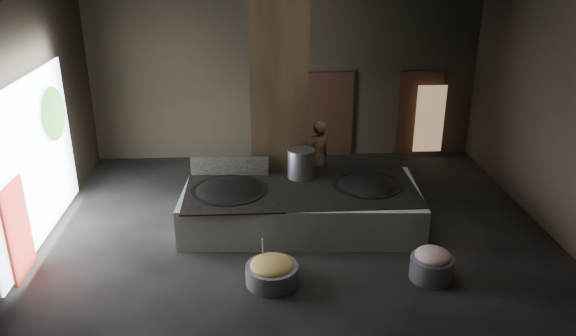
{
  "coord_description": "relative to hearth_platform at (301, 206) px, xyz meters",
  "views": [
    {
      "loc": [
        -0.79,
        -9.81,
        5.41
      ],
      "look_at": [
        -0.17,
        0.47,
        1.25
      ],
      "focal_mm": 35.0,
      "sensor_mm": 36.0,
      "label": 1
    }
  ],
  "objects": [
    {
      "name": "pillar",
      "position": [
        -0.38,
        1.45,
        1.84
      ],
      "size": [
        1.2,
        1.2,
        4.5
      ],
      "primitive_type": "cube",
      "color": "black",
      "rests_on": "ground"
    },
    {
      "name": "doorway_far",
      "position": [
        3.52,
        4.0,
        0.69
      ],
      "size": [
        1.18,
        0.08,
        2.38
      ],
      "primitive_type": "cube",
      "color": "black",
      "rests_on": "ground"
    },
    {
      "name": "floor",
      "position": [
        -0.08,
        -0.45,
        -0.46
      ],
      "size": [
        10.0,
        9.0,
        0.1
      ],
      "primitive_type": "cube",
      "color": "black",
      "rests_on": "ground"
    },
    {
      "name": "wok_right",
      "position": [
        1.35,
        0.05,
        0.34
      ],
      "size": [
        1.38,
        1.38,
        0.39
      ],
      "primitive_type": "ellipsoid",
      "color": "black",
      "rests_on": "hearth_platform"
    },
    {
      "name": "ladle",
      "position": [
        -0.81,
        -1.95,
        0.14
      ],
      "size": [
        0.04,
        0.36,
        0.64
      ],
      "primitive_type": "cylinder",
      "rotation": [
        0.49,
        0.0,
        -0.03
      ],
      "color": "#94979A",
      "rests_on": "veg_basin"
    },
    {
      "name": "stock_pot",
      "position": [
        0.05,
        0.55,
        0.72
      ],
      "size": [
        0.57,
        0.57,
        0.61
      ],
      "primitive_type": "cylinder",
      "color": "#94979A",
      "rests_on": "hearth_platform"
    },
    {
      "name": "cook",
      "position": [
        0.51,
        1.61,
        0.45
      ],
      "size": [
        0.74,
        0.65,
        1.72
      ],
      "primitive_type": "imported",
      "rotation": [
        0.0,
        0.0,
        3.64
      ],
      "color": "brown",
      "rests_on": "ground"
    },
    {
      "name": "platform_cap",
      "position": [
        0.0,
        0.0,
        0.41
      ],
      "size": [
        4.6,
        2.21,
        0.03
      ],
      "primitive_type": "cube",
      "color": "black",
      "rests_on": "hearth_platform"
    },
    {
      "name": "meat_fill",
      "position": [
        2.09,
        -2.12,
        0.04
      ],
      "size": [
        0.61,
        0.61,
        0.23
      ],
      "primitive_type": "ellipsoid",
      "color": "tan",
      "rests_on": "meat_basin"
    },
    {
      "name": "tree_silhouette",
      "position": [
        -4.93,
        0.85,
        1.79
      ],
      "size": [
        0.28,
        1.1,
        1.1
      ],
      "primitive_type": "ellipsoid",
      "color": "#194714",
      "rests_on": "left_opening"
    },
    {
      "name": "wok_left",
      "position": [
        -1.45,
        -0.05,
        0.34
      ],
      "size": [
        1.48,
        1.48,
        0.41
      ],
      "primitive_type": "ellipsoid",
      "color": "black",
      "rests_on": "hearth_platform"
    },
    {
      "name": "hearth_platform",
      "position": [
        0.0,
        0.0,
        0.0
      ],
      "size": [
        4.84,
        2.54,
        0.82
      ],
      "primitive_type": "cube",
      "rotation": [
        0.0,
        0.0,
        -0.06
      ],
      "color": "silver",
      "rests_on": "ground"
    },
    {
      "name": "veg_fill",
      "position": [
        -0.66,
        -2.1,
        -0.06
      ],
      "size": [
        0.74,
        0.74,
        0.23
      ],
      "primitive_type": "ellipsoid",
      "color": "#A3B256",
      "rests_on": "veg_basin"
    },
    {
      "name": "wok_right_rim",
      "position": [
        1.35,
        0.05,
        0.41
      ],
      "size": [
        1.41,
        1.41,
        0.05
      ],
      "primitive_type": "cylinder",
      "color": "black",
      "rests_on": "hearth_platform"
    },
    {
      "name": "splash_guard",
      "position": [
        -1.45,
        0.75,
        0.62
      ],
      "size": [
        1.64,
        0.16,
        0.41
      ],
      "primitive_type": "cube",
      "rotation": [
        0.0,
        0.0,
        -0.06
      ],
      "color": "black",
      "rests_on": "hearth_platform"
    },
    {
      "name": "doorway_far_glow",
      "position": [
        3.73,
        3.76,
        0.64
      ],
      "size": [
        0.77,
        0.04,
        1.82
      ],
      "primitive_type": "cube",
      "color": "#8C6647",
      "rests_on": "ground"
    },
    {
      "name": "left_wall",
      "position": [
        -5.13,
        -0.45,
        1.84
      ],
      "size": [
        0.1,
        9.0,
        4.5
      ],
      "primitive_type": "cube",
      "color": "black",
      "rests_on": "ground"
    },
    {
      "name": "left_opening",
      "position": [
        -5.03,
        -0.25,
        1.19
      ],
      "size": [
        0.04,
        4.2,
        3.1
      ],
      "primitive_type": "cube",
      "color": "white",
      "rests_on": "ground"
    },
    {
      "name": "veg_basin",
      "position": [
        -0.66,
        -2.1,
        -0.24
      ],
      "size": [
        1.18,
        1.18,
        0.33
      ],
      "primitive_type": "cylinder",
      "rotation": [
        0.0,
        0.0,
        0.4
      ],
      "color": "gray",
      "rests_on": "ground"
    },
    {
      "name": "back_wall",
      "position": [
        -0.08,
        4.1,
        1.84
      ],
      "size": [
        10.0,
        0.1,
        4.5
      ],
      "primitive_type": "cube",
      "color": "black",
      "rests_on": "ground"
    },
    {
      "name": "front_wall",
      "position": [
        -0.08,
        -5.0,
        1.84
      ],
      "size": [
        10.0,
        0.1,
        4.5
      ],
      "primitive_type": "cube",
      "color": "black",
      "rests_on": "ground"
    },
    {
      "name": "doorway_near_glow",
      "position": [
        0.95,
        4.14,
        0.64
      ],
      "size": [
        0.78,
        0.04,
        1.85
      ],
      "primitive_type": "cube",
      "color": "#8C6647",
      "rests_on": "ground"
    },
    {
      "name": "right_wall",
      "position": [
        4.97,
        -0.45,
        1.84
      ],
      "size": [
        0.1,
        9.0,
        4.5
      ],
      "primitive_type": "cube",
      "color": "black",
      "rests_on": "ground"
    },
    {
      "name": "meat_basin",
      "position": [
        2.09,
        -2.12,
        -0.21
      ],
      "size": [
        0.91,
        0.91,
        0.4
      ],
      "primitive_type": "cylinder",
      "rotation": [
        0.0,
        0.0,
        -0.28
      ],
      "color": "gray",
      "rests_on": "ground"
    },
    {
      "name": "pavilion_sliver",
      "position": [
        -4.96,
        -1.55,
        0.44
      ],
      "size": [
        0.05,
        0.9,
        1.7
      ],
      "primitive_type": "cube",
      "color": "maroon",
      "rests_on": "ground"
    },
    {
      "name": "doorway_near",
      "position": [
        1.12,
        4.0,
        0.69
      ],
      "size": [
        1.18,
        0.08,
        2.38
      ],
      "primitive_type": "cube",
      "color": "black",
      "rests_on": "ground"
    },
    {
      "name": "wok_left_rim",
      "position": [
        -1.45,
        -0.05,
        0.41
      ],
      "size": [
        1.51,
        1.51,
        0.05
      ],
      "primitive_type": "cylinder",
      "color": "black",
      "rests_on": "hearth_platform"
    }
  ]
}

